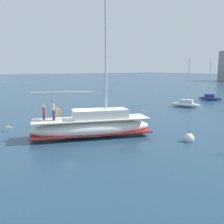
# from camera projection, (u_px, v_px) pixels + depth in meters

# --- Properties ---
(ground_plane) EXTENTS (400.00, 400.00, 0.00)m
(ground_plane) POSITION_uv_depth(u_px,v_px,m) (80.00, 133.00, 21.82)
(ground_plane) COLOR navy
(main_sailboat) EXTENTS (5.64, 9.83, 11.74)m
(main_sailboat) POSITION_uv_depth(u_px,v_px,m) (92.00, 126.00, 20.50)
(main_sailboat) COLOR white
(main_sailboat) RESTS_ON ground
(moored_sloop_far) EXTENTS (4.13, 2.51, 6.66)m
(moored_sloop_far) POSITION_uv_depth(u_px,v_px,m) (185.00, 104.00, 36.06)
(moored_sloop_far) COLOR white
(moored_sloop_far) RESTS_ON ground
(moored_ketch_distant) EXTENTS (3.60, 3.27, 6.97)m
(moored_ketch_distant) POSITION_uv_depth(u_px,v_px,m) (210.00, 97.00, 43.59)
(moored_ketch_distant) COLOR navy
(moored_ketch_distant) RESTS_ON ground
(seagull) EXTENTS (0.85, 0.74, 0.17)m
(seagull) POSITION_uv_depth(u_px,v_px,m) (8.00, 127.00, 22.36)
(seagull) COLOR silver
(seagull) RESTS_ON ground
(mooring_buoy) EXTENTS (0.78, 0.78, 0.99)m
(mooring_buoy) POSITION_uv_depth(u_px,v_px,m) (189.00, 138.00, 19.27)
(mooring_buoy) COLOR silver
(mooring_buoy) RESTS_ON ground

